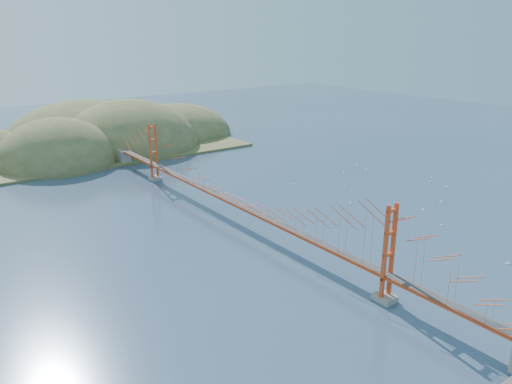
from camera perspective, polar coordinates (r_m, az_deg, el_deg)
ground at (r=80.21m, az=-2.20°, el=-3.55°), size 320.00×320.00×0.00m
bridge at (r=78.06m, az=-2.33°, el=1.28°), size 2.20×94.40×12.00m
far_headlands at (r=140.71m, az=-17.37°, el=5.10°), size 84.00×58.00×25.00m
sailboat_11 at (r=113.33m, az=12.45°, el=2.59°), size 0.67×0.67×0.71m
sailboat_12 at (r=100.13m, az=-5.53°, el=0.91°), size 0.62×0.58×0.70m
sailboat_17 at (r=127.95m, az=11.71°, el=4.38°), size 0.49×0.40×0.57m
sailboat_2 at (r=95.55m, az=20.38°, el=-1.03°), size 0.56×0.56×0.59m
sailboat_13 at (r=107.44m, az=19.29°, el=1.15°), size 0.60×0.53×0.69m
sailboat_14 at (r=90.38m, az=10.74°, el=-1.24°), size 0.63×0.63×0.66m
sailboat_1 at (r=100.28m, az=4.35°, el=0.96°), size 0.58×0.58×0.62m
sailboat_10 at (r=74.45m, az=26.82°, el=-7.24°), size 0.60×0.60×0.66m
sailboat_0 at (r=84.32m, az=20.45°, el=-3.52°), size 0.51×0.54×0.61m
sailboat_15 at (r=119.62m, az=8.21°, el=3.64°), size 0.58×0.58×0.65m
sailboat_16 at (r=100.27m, az=10.14°, el=0.72°), size 0.55×0.55×0.58m
sailboat_8 at (r=116.25m, az=11.48°, el=3.04°), size 0.65×0.65×0.70m
sailboat_4 at (r=110.51m, az=10.00°, el=2.35°), size 0.66×0.66×0.70m
sailboat_5 at (r=110.50m, az=19.47°, el=1.57°), size 0.54×0.57×0.64m
sailboat_6 at (r=90.16m, az=18.52°, el=-1.93°), size 0.67×0.67×0.71m
sailboat_extra_0 at (r=105.17m, az=20.95°, el=0.61°), size 0.61×0.63×0.71m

